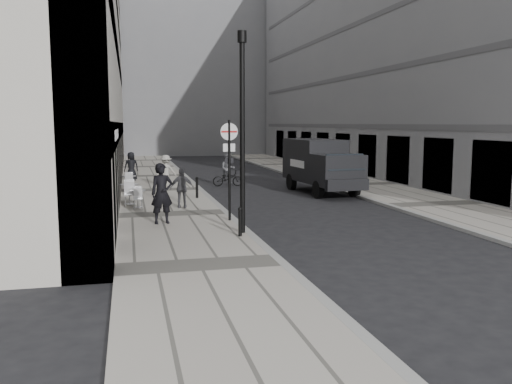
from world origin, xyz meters
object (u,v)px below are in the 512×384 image
at_px(lamppost, 242,123).
at_px(cyclist, 228,174).
at_px(panel_van, 320,163).
at_px(sign_post, 229,156).
at_px(walking_man, 162,193).

distance_m(lamppost, cyclist, 13.88).
xyz_separation_m(panel_van, cyclist, (-4.02, 3.91, -0.81)).
height_order(lamppost, panel_van, lamppost).
bearing_deg(sign_post, walking_man, -175.79).
relative_size(panel_van, cyclist, 3.22).
xyz_separation_m(lamppost, panel_van, (6.01, 9.54, -2.01)).
height_order(walking_man, sign_post, sign_post).
bearing_deg(lamppost, cyclist, 81.61).
distance_m(walking_man, panel_van, 11.16).
distance_m(walking_man, cyclist, 12.11).
height_order(sign_post, lamppost, lamppost).
xyz_separation_m(walking_man, panel_van, (8.34, 7.40, 0.36)).
bearing_deg(cyclist, lamppost, -92.89).
bearing_deg(cyclist, sign_post, -94.51).
bearing_deg(sign_post, cyclist, 82.39).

